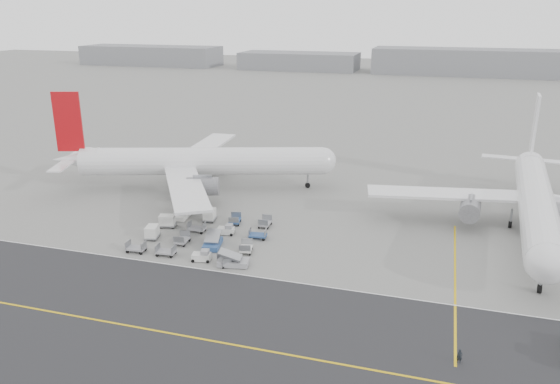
% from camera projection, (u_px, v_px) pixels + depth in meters
% --- Properties ---
extents(ground, '(700.00, 700.00, 0.00)m').
position_uv_depth(ground, '(236.00, 266.00, 77.78)').
color(ground, gray).
rests_on(ground, ground).
extents(taxiway, '(220.00, 59.00, 0.03)m').
position_uv_depth(taxiway, '(219.00, 342.00, 60.09)').
color(taxiway, '#2A2A2D').
rests_on(taxiway, ground).
extents(horizon_buildings, '(520.00, 28.00, 28.00)m').
position_uv_depth(horizon_buildings, '(454.00, 74.00, 305.38)').
color(horizon_buildings, gray).
rests_on(horizon_buildings, ground).
extents(airliner_a, '(55.40, 54.31, 19.73)m').
position_uv_depth(airliner_a, '(195.00, 161.00, 109.94)').
color(airliner_a, silver).
rests_on(airliner_a, ground).
extents(airliner_b, '(54.86, 55.64, 19.19)m').
position_uv_depth(airliner_b, '(536.00, 200.00, 88.39)').
color(airliner_b, silver).
rests_on(airliner_b, ground).
extents(gse_cluster, '(27.15, 26.41, 2.19)m').
position_uv_depth(gse_cluster, '(204.00, 239.00, 87.13)').
color(gse_cluster, gray).
rests_on(gse_cluster, ground).
extents(stray_dolly, '(2.88, 2.91, 1.56)m').
position_uv_depth(stray_dolly, '(225.00, 265.00, 78.25)').
color(stray_dolly, silver).
rests_on(stray_dolly, ground).
extents(ground_crew_a, '(0.63, 0.46, 1.61)m').
position_uv_depth(ground_crew_a, '(460.00, 356.00, 56.31)').
color(ground_crew_a, black).
rests_on(ground_crew_a, ground).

